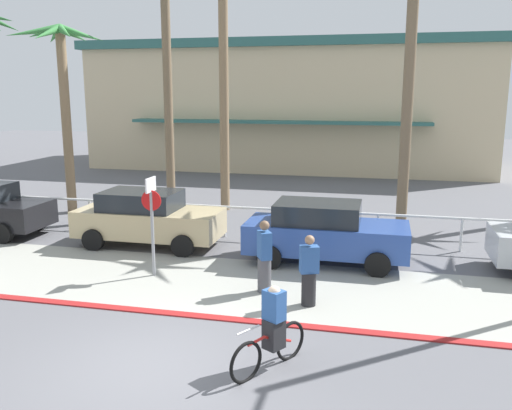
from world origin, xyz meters
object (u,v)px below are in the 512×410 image
stop_sign_bike_lane (152,212)px  palm_tree_3 (223,23)px  car_tan_1 (148,218)px  car_blue_2 (324,232)px  palm_tree_2 (166,40)px  palm_tree_4 (412,31)px  cyclist_red_0 (272,330)px  pedestrian_1 (264,260)px  palm_tree_1 (62,70)px  pedestrian_0 (309,274)px

stop_sign_bike_lane → palm_tree_3: palm_tree_3 is taller
car_tan_1 → car_blue_2: (5.44, -0.48, 0.00)m
stop_sign_bike_lane → palm_tree_2: bearing=109.2°
palm_tree_4 → car_blue_2: bearing=-118.2°
stop_sign_bike_lane → cyclist_red_0: bearing=-45.4°
car_blue_2 → pedestrian_1: 2.85m
palm_tree_1 → palm_tree_2: 4.15m
stop_sign_bike_lane → pedestrian_1: bearing=-9.3°
palm_tree_4 → palm_tree_3: bearing=163.9°
palm_tree_1 → cyclist_red_0: size_ratio=4.46×
palm_tree_2 → pedestrian_1: bearing=-56.7°
pedestrian_1 → pedestrian_0: bearing=-27.2°
palm_tree_2 → car_tan_1: bearing=-74.4°
stop_sign_bike_lane → cyclist_red_0: size_ratio=1.61×
stop_sign_bike_lane → palm_tree_3: size_ratio=0.26×
palm_tree_1 → car_tan_1: size_ratio=1.61×
palm_tree_2 → palm_tree_3: palm_tree_3 is taller
palm_tree_2 → pedestrian_1: palm_tree_2 is taller
pedestrian_0 → stop_sign_bike_lane: bearing=165.5°
stop_sign_bike_lane → palm_tree_2: (-3.02, 8.68, 4.96)m
palm_tree_2 → car_tan_1: size_ratio=2.08×
stop_sign_bike_lane → pedestrian_0: 4.37m
car_blue_2 → pedestrian_1: size_ratio=2.52×
palm_tree_2 → cyclist_red_0: size_ratio=5.77×
palm_tree_4 → cyclist_red_0: 11.94m
pedestrian_0 → palm_tree_4: bearing=73.4°
palm_tree_4 → pedestrian_1: size_ratio=5.27×
stop_sign_bike_lane → car_blue_2: stop_sign_bike_lane is taller
palm_tree_2 → palm_tree_3: bearing=-11.8°
palm_tree_4 → cyclist_red_0: bearing=-103.3°
palm_tree_3 → palm_tree_4: size_ratio=1.07×
car_tan_1 → car_blue_2: 5.47m
car_tan_1 → pedestrian_0: car_tan_1 is taller
car_blue_2 → palm_tree_1: bearing=157.8°
palm_tree_3 → palm_tree_2: bearing=168.2°
cyclist_red_0 → pedestrian_0: 2.89m
palm_tree_3 → palm_tree_1: bearing=-162.5°
stop_sign_bike_lane → palm_tree_3: bearing=93.5°
stop_sign_bike_lane → cyclist_red_0: (3.90, -3.96, -0.98)m
palm_tree_2 → car_blue_2: palm_tree_2 is taller
car_tan_1 → pedestrian_0: size_ratio=2.72×
palm_tree_2 → palm_tree_1: bearing=-143.9°
stop_sign_bike_lane → palm_tree_1: bearing=134.5°
palm_tree_2 → palm_tree_4: (9.32, -2.49, -0.13)m
pedestrian_1 → car_blue_2: bearing=67.0°
stop_sign_bike_lane → palm_tree_4: palm_tree_4 is taller
palm_tree_1 → pedestrian_0: 13.58m
palm_tree_3 → palm_tree_4: 7.10m
cyclist_red_0 → pedestrian_1: bearing=104.4°
palm_tree_1 → pedestrian_1: 12.39m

